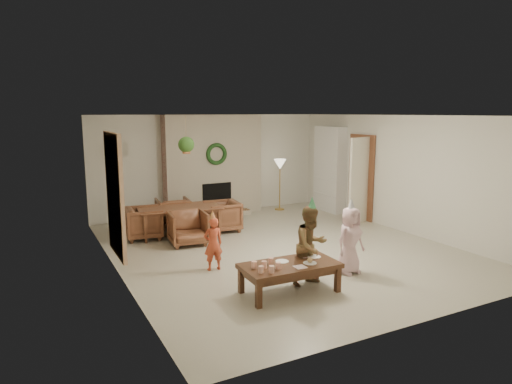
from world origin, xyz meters
TOP-DOWN VIEW (x-y plane):
  - floor at (0.00, 0.00)m, footprint 7.00×7.00m
  - ceiling at (0.00, 0.00)m, footprint 7.00×7.00m
  - wall_back at (0.00, 3.50)m, footprint 7.00×0.00m
  - wall_front at (0.00, -3.50)m, footprint 7.00×0.00m
  - wall_left at (-3.00, 0.00)m, footprint 0.00×7.00m
  - wall_right at (3.00, 0.00)m, footprint 0.00×7.00m
  - fireplace_mass at (0.00, 3.30)m, footprint 2.50×0.40m
  - fireplace_hearth at (0.00, 2.95)m, footprint 1.60×0.30m
  - fireplace_firebox at (0.00, 3.12)m, footprint 0.75×0.12m
  - fireplace_wreath at (0.00, 3.07)m, footprint 0.54×0.10m
  - floor_lamp_base at (1.76, 3.00)m, footprint 0.25×0.25m
  - floor_lamp_post at (1.76, 3.00)m, footprint 0.03×0.03m
  - floor_lamp_shade at (1.76, 3.00)m, footprint 0.32×0.32m
  - bookshelf_carcass at (2.84, 2.30)m, footprint 0.30×1.00m
  - bookshelf_shelf_a at (2.82, 2.30)m, footprint 0.30×0.92m
  - bookshelf_shelf_b at (2.82, 2.30)m, footprint 0.30×0.92m
  - bookshelf_shelf_c at (2.82, 2.30)m, footprint 0.30×0.92m
  - bookshelf_shelf_d at (2.82, 2.30)m, footprint 0.30×0.92m
  - books_row_lower at (2.80, 2.15)m, footprint 0.20×0.40m
  - books_row_mid at (2.80, 2.35)m, footprint 0.20×0.44m
  - books_row_upper at (2.80, 2.20)m, footprint 0.20×0.36m
  - door_frame at (2.96, 1.20)m, footprint 0.05×0.86m
  - door_leaf at (2.58, 0.82)m, footprint 0.77×0.32m
  - curtain_panel at (-2.96, 0.20)m, footprint 0.06×1.20m
  - dining_table at (-1.39, 1.78)m, footprint 1.79×1.12m
  - dining_chair_near at (-1.47, 1.04)m, footprint 0.78×0.79m
  - dining_chair_far at (-1.31, 2.52)m, footprint 0.78×0.79m
  - dining_chair_left at (-2.13, 1.86)m, footprint 0.79×0.78m
  - dining_chair_right at (-0.46, 1.68)m, footprint 0.79×0.78m
  - hanging_plant_cord at (-1.30, 1.50)m, footprint 0.01×0.01m
  - hanging_plant_pot at (-1.30, 1.50)m, footprint 0.16×0.16m
  - hanging_plant_foliage at (-1.30, 1.50)m, footprint 0.32×0.32m
  - coffee_table_top at (-0.96, -1.93)m, footprint 1.42×0.74m
  - coffee_table_apron at (-0.96, -1.93)m, footprint 1.31×0.63m
  - coffee_leg_fl at (-1.61, -2.20)m, footprint 0.08×0.08m
  - coffee_leg_fr at (-0.34, -2.23)m, footprint 0.08×0.08m
  - coffee_leg_bl at (-1.59, -1.63)m, footprint 0.08×0.08m
  - coffee_leg_br at (-0.32, -1.66)m, footprint 0.08×0.08m
  - cup_a at (-1.51, -2.07)m, footprint 0.08×0.08m
  - cup_b at (-1.50, -1.86)m, footprint 0.08×0.08m
  - cup_c at (-1.38, -2.13)m, footprint 0.08×0.08m
  - cup_d at (-1.37, -1.92)m, footprint 0.08×0.08m
  - cup_e at (-1.23, -2.05)m, footprint 0.08×0.08m
  - cup_f at (-1.22, -1.83)m, footprint 0.08×0.08m
  - plate_a at (-1.02, -1.80)m, footprint 0.20×0.20m
  - plate_b at (-0.70, -2.04)m, footprint 0.20×0.20m
  - plate_c at (-0.48, -1.83)m, footprint 0.20×0.20m
  - food_scoop at (-0.70, -2.04)m, footprint 0.08×0.08m
  - napkin_left at (-0.92, -2.12)m, footprint 0.17×0.17m
  - napkin_right at (-0.58, -1.74)m, footprint 0.17×0.17m
  - child_red at (-1.58, -0.54)m, footprint 0.33×0.23m
  - party_hat_red at (-1.58, -0.54)m, footprint 0.16×0.16m
  - child_plaid at (-0.52, -1.80)m, footprint 0.65×0.54m
  - party_hat_plaid at (-0.52, -1.80)m, footprint 0.17×0.17m
  - child_pink at (0.31, -1.68)m, footprint 0.57×0.41m
  - party_hat_pink at (0.31, -1.68)m, footprint 0.15×0.15m

SIDE VIEW (x-z plane):
  - floor at x=0.00m, z-range 0.00..0.00m
  - floor_lamp_base at x=1.76m, z-range 0.00..0.03m
  - fireplace_hearth at x=0.00m, z-range 0.00..0.12m
  - coffee_leg_fl at x=-1.61m, z-range 0.00..0.37m
  - coffee_leg_fr at x=-0.34m, z-range 0.00..0.37m
  - coffee_leg_bl at x=-1.59m, z-range 0.00..0.37m
  - coffee_leg_br at x=-0.32m, z-range 0.00..0.37m
  - dining_table at x=-1.39m, z-range 0.00..0.60m
  - coffee_table_apron at x=-0.96m, z-range 0.28..0.37m
  - dining_chair_near at x=-1.47m, z-range 0.00..0.66m
  - dining_chair_far at x=-1.31m, z-range 0.00..0.66m
  - dining_chair_left at x=-2.13m, z-range 0.00..0.66m
  - dining_chair_right at x=-0.46m, z-range 0.00..0.66m
  - coffee_table_top at x=-0.96m, z-range 0.37..0.43m
  - napkin_left at x=-0.92m, z-range 0.43..0.44m
  - napkin_right at x=-0.58m, z-range 0.43..0.44m
  - plate_a at x=-1.02m, z-range 0.43..0.44m
  - plate_b at x=-0.70m, z-range 0.43..0.44m
  - plate_c at x=-0.48m, z-range 0.43..0.44m
  - child_red at x=-1.58m, z-range 0.00..0.88m
  - fireplace_firebox at x=0.00m, z-range 0.07..0.82m
  - bookshelf_shelf_a at x=2.82m, z-range 0.43..0.47m
  - food_scoop at x=-0.70m, z-range 0.44..0.51m
  - cup_a at x=-1.51m, z-range 0.43..0.53m
  - cup_b at x=-1.50m, z-range 0.43..0.53m
  - cup_c at x=-1.38m, z-range 0.43..0.53m
  - cup_d at x=-1.37m, z-range 0.43..0.53m
  - cup_e at x=-1.23m, z-range 0.43..0.53m
  - cup_f at x=-1.22m, z-range 0.43..0.53m
  - child_pink at x=0.31m, z-range 0.00..1.09m
  - books_row_lower at x=2.80m, z-range 0.47..0.71m
  - child_plaid at x=-0.52m, z-range 0.00..1.20m
  - floor_lamp_post at x=1.76m, z-range 0.02..1.23m
  - bookshelf_shelf_b at x=2.82m, z-range 0.83..0.86m
  - party_hat_red at x=-1.58m, z-range 0.84..1.00m
  - books_row_mid at x=2.80m, z-range 0.87..1.11m
  - door_leaf at x=2.58m, z-range 0.00..2.00m
  - door_frame at x=2.96m, z-range 0.00..2.04m
  - bookshelf_carcass at x=2.84m, z-range 0.00..2.20m
  - party_hat_pink at x=0.31m, z-range 1.03..1.23m
  - floor_lamp_shade at x=1.76m, z-range 1.08..1.35m
  - party_hat_plaid at x=-0.52m, z-range 1.15..1.35m
  - wall_back at x=0.00m, z-range -2.25..4.75m
  - wall_front at x=0.00m, z-range -2.25..4.75m
  - wall_left at x=-3.00m, z-range -2.25..4.75m
  - wall_right at x=3.00m, z-range -2.25..4.75m
  - fireplace_mass at x=0.00m, z-range 0.00..2.50m
  - bookshelf_shelf_c at x=2.82m, z-range 1.24..1.26m
  - curtain_panel at x=-2.96m, z-range 0.25..2.25m
  - books_row_upper at x=2.80m, z-range 1.27..1.49m
  - fireplace_wreath at x=0.00m, z-range 1.28..1.82m
  - bookshelf_shelf_d at x=2.82m, z-range 1.64..1.66m
  - hanging_plant_pot at x=-1.30m, z-range 1.74..1.86m
  - hanging_plant_foliage at x=-1.30m, z-range 1.76..2.08m
  - hanging_plant_cord at x=-1.30m, z-range 1.80..2.50m
  - ceiling at x=0.00m, z-range 2.50..2.50m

